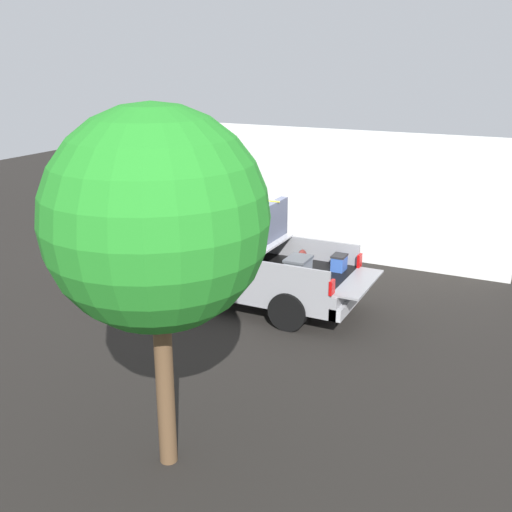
# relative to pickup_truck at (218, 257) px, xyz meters

# --- Properties ---
(ground_plane) EXTENTS (40.00, 40.00, 0.00)m
(ground_plane) POSITION_rel_pickup_truck_xyz_m (-0.35, -0.00, -0.95)
(ground_plane) COLOR black
(pickup_truck) EXTENTS (6.05, 2.06, 2.23)m
(pickup_truck) POSITION_rel_pickup_truck_xyz_m (0.00, 0.00, 0.00)
(pickup_truck) COLOR gray
(pickup_truck) RESTS_ON ground_plane
(building_facade) EXTENTS (10.36, 0.36, 3.38)m
(building_facade) POSITION_rel_pickup_truck_xyz_m (-0.68, -3.95, 0.74)
(building_facade) COLOR white
(building_facade) RESTS_ON ground_plane
(tree_background) EXTENTS (2.70, 2.70, 4.69)m
(tree_background) POSITION_rel_pickup_truck_xyz_m (-2.29, 5.40, 2.38)
(tree_background) COLOR brown
(tree_background) RESTS_ON ground_plane
(trash_can) EXTENTS (0.60, 0.60, 0.98)m
(trash_can) POSITION_rel_pickup_truck_xyz_m (3.05, -3.05, -0.45)
(trash_can) COLOR #3F4C66
(trash_can) RESTS_ON ground_plane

